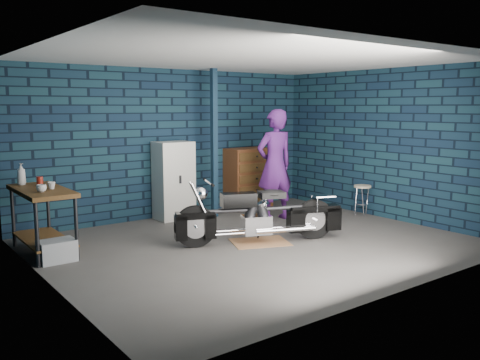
% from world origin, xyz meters
% --- Properties ---
extents(ground, '(6.00, 6.00, 0.00)m').
position_xyz_m(ground, '(0.00, 0.00, 0.00)').
color(ground, '#474542').
rests_on(ground, ground).
extents(room_walls, '(6.02, 5.01, 2.71)m').
position_xyz_m(room_walls, '(0.00, 0.55, 1.90)').
color(room_walls, '#0F2033').
rests_on(room_walls, ground).
extents(support_post, '(0.10, 0.10, 2.70)m').
position_xyz_m(support_post, '(0.55, 1.95, 1.35)').
color(support_post, '#12283A').
rests_on(support_post, ground).
extents(workbench, '(0.60, 1.40, 0.91)m').
position_xyz_m(workbench, '(-2.68, 1.39, 0.46)').
color(workbench, brown).
rests_on(workbench, ground).
extents(drip_mat, '(1.00, 0.88, 0.01)m').
position_xyz_m(drip_mat, '(0.08, 0.02, 0.00)').
color(drip_mat, '#90603E').
rests_on(drip_mat, ground).
extents(motorcycle, '(2.25, 1.35, 0.96)m').
position_xyz_m(motorcycle, '(0.08, 0.02, 0.48)').
color(motorcycle, black).
rests_on(motorcycle, ground).
extents(person, '(0.77, 0.55, 1.98)m').
position_xyz_m(person, '(1.28, 1.10, 0.99)').
color(person, '#4F1C6A').
rests_on(person, ground).
extents(storage_bin, '(0.46, 0.33, 0.29)m').
position_xyz_m(storage_bin, '(-2.66, 0.89, 0.14)').
color(storage_bin, '#969A9E').
rests_on(storage_bin, ground).
extents(locker, '(0.65, 0.47, 1.40)m').
position_xyz_m(locker, '(-0.14, 2.23, 0.70)').
color(locker, silver).
rests_on(locker, ground).
extents(tool_chest, '(0.90, 0.50, 1.20)m').
position_xyz_m(tool_chest, '(1.57, 2.23, 0.60)').
color(tool_chest, brown).
rests_on(tool_chest, ground).
extents(shop_stool, '(0.38, 0.38, 0.58)m').
position_xyz_m(shop_stool, '(2.78, 0.35, 0.29)').
color(shop_stool, '#C2B292').
rests_on(shop_stool, ground).
extents(cup_a, '(0.14, 0.14, 0.10)m').
position_xyz_m(cup_a, '(-2.76, 1.09, 0.96)').
color(cup_a, '#C2B292').
rests_on(cup_a, workbench).
extents(cup_b, '(0.13, 0.13, 0.10)m').
position_xyz_m(cup_b, '(-2.58, 1.26, 0.96)').
color(cup_b, '#C2B292').
rests_on(cup_b, workbench).
extents(mug_red, '(0.11, 0.11, 0.12)m').
position_xyz_m(mug_red, '(-2.61, 1.70, 0.97)').
color(mug_red, maroon).
rests_on(mug_red, workbench).
extents(bottle, '(0.15, 0.15, 0.31)m').
position_xyz_m(bottle, '(-2.81, 1.90, 1.07)').
color(bottle, '#969A9E').
rests_on(bottle, workbench).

